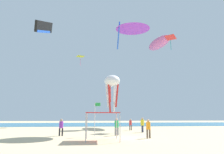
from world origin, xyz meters
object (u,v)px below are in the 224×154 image
person_near_tent (130,124)px  kite_parafoil_black (44,27)px  kite_diamond_yellow (80,57)px  person_rightmost (61,126)px  kite_diamond_red (170,38)px  kite_delta_purple (133,26)px  banner_flag (96,116)px  canopy_tent (102,114)px  person_far_shore (117,125)px  kite_inflatable_pink (159,43)px  person_leftmost (148,127)px  kite_octopus_white (112,83)px  person_central (142,124)px

person_near_tent → kite_parafoil_black: (-11.50, -5.29, 11.86)m
kite_diamond_yellow → person_rightmost: bearing=-25.4°
kite_diamond_red → kite_delta_purple: bearing=74.3°
banner_flag → kite_delta_purple: size_ratio=0.65×
banner_flag → kite_diamond_yellow: size_ratio=1.60×
person_rightmost → banner_flag: 3.77m
canopy_tent → person_far_shore: canopy_tent is taller
kite_inflatable_pink → person_leftmost: bearing=145.8°
canopy_tent → kite_diamond_yellow: (-3.94, 26.96, 12.56)m
canopy_tent → kite_parafoil_black: bearing=138.1°
person_near_tent → kite_diamond_red: 16.61m
canopy_tent → person_leftmost: canopy_tent is taller
banner_flag → kite_parafoil_black: 12.76m
canopy_tent → kite_delta_purple: bearing=64.1°
person_rightmost → person_leftmost: bearing=171.7°
person_leftmost → kite_parafoil_black: bearing=129.1°
banner_flag → kite_octopus_white: bearing=76.8°
person_rightmost → kite_octopus_white: size_ratio=0.29×
person_leftmost → person_rightmost: person_leftmost is taller
canopy_tent → kite_inflatable_pink: bearing=61.6°
kite_octopus_white → kite_parafoil_black: bearing=-66.9°
person_leftmost → person_rightmost: 9.06m
kite_inflatable_pink → person_far_shore: bearing=136.9°
person_leftmost → kite_octopus_white: bearing=71.4°
person_rightmost → kite_delta_purple: 17.08m
person_near_tent → person_far_shore: (-2.75, -7.27, 0.14)m
person_rightmost → person_near_tent: bearing=-129.2°
person_central → kite_diamond_red: (6.90, 6.96, 14.13)m
person_rightmost → banner_flag: bearing=-177.5°
canopy_tent → kite_inflatable_pink: 31.84m
person_leftmost → person_rightmost: size_ratio=1.00×
kite_diamond_yellow → kite_delta_purple: (8.56, -17.46, -0.08)m
kite_delta_purple → kite_parafoil_black: (-11.66, -3.18, -1.94)m
person_near_tent → kite_octopus_white: kite_octopus_white is taller
canopy_tent → kite_diamond_yellow: kite_diamond_yellow is taller
person_leftmost → banner_flag: size_ratio=0.51×
person_near_tent → kite_diamond_red: size_ratio=0.64×
kite_diamond_yellow → kite_parafoil_black: (-3.10, -20.64, -2.02)m
person_leftmost → person_near_tent: bearing=62.1°
kite_delta_purple → kite_diamond_red: kite_diamond_red is taller
kite_diamond_yellow → kite_diamond_red: bearing=28.6°
person_central → kite_diamond_yellow: kite_diamond_yellow is taller
person_near_tent → kite_octopus_white: (-2.30, 3.89, 6.43)m
person_central → kite_parafoil_black: bearing=-52.4°
kite_inflatable_pink → person_rightmost: bearing=125.9°
kite_diamond_yellow → kite_inflatable_pink: 17.59m
canopy_tent → banner_flag: (-0.58, 3.82, -0.17)m
kite_inflatable_pink → kite_diamond_red: (-0.99, -9.55, -2.48)m
kite_delta_purple → kite_inflatable_pink: size_ratio=0.63×
person_leftmost → person_far_shore: 4.00m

